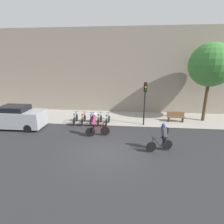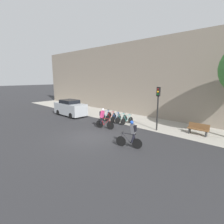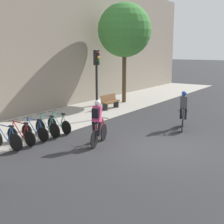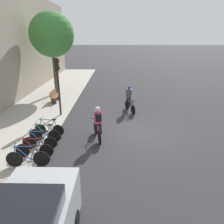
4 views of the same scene
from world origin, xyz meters
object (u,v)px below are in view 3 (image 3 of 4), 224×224
(parked_bike_3, at_px, (47,127))
(parked_bike_1, at_px, (21,135))
(parked_bike_0, at_px, (6,139))
(parked_bike_2, at_px, (35,131))
(parked_bike_4, at_px, (59,124))
(cyclist_pink, at_px, (98,122))
(traffic_light_pole, at_px, (97,72))
(bench, at_px, (110,101))
(cyclist_grey, at_px, (183,109))

(parked_bike_3, bearing_deg, parked_bike_1, -179.94)
(parked_bike_1, bearing_deg, parked_bike_0, 179.96)
(parked_bike_2, bearing_deg, parked_bike_0, -179.99)
(parked_bike_1, height_order, parked_bike_2, parked_bike_1)
(parked_bike_1, distance_m, parked_bike_4, 2.14)
(parked_bike_2, xyz_separation_m, parked_bike_3, (0.71, 0.00, 0.01))
(cyclist_pink, bearing_deg, parked_bike_4, 77.29)
(cyclist_pink, distance_m, parked_bike_0, 3.48)
(traffic_light_pole, bearing_deg, parked_bike_1, -178.31)
(cyclist_pink, xyz_separation_m, traffic_light_pole, (3.66, 2.74, 1.57))
(parked_bike_4, bearing_deg, parked_bike_0, -180.00)
(parked_bike_3, distance_m, parked_bike_4, 0.71)
(parked_bike_0, height_order, bench, parked_bike_0)
(parked_bike_0, relative_size, bench, 1.11)
(cyclist_grey, bearing_deg, parked_bike_4, 131.63)
(cyclist_grey, height_order, parked_bike_2, cyclist_grey)
(parked_bike_1, xyz_separation_m, traffic_light_pole, (5.22, 0.15, 2.14))
(traffic_light_pole, bearing_deg, parked_bike_3, -177.69)
(parked_bike_4, bearing_deg, parked_bike_3, 179.93)
(traffic_light_pole, bearing_deg, parked_bike_2, -178.05)
(parked_bike_2, distance_m, traffic_light_pole, 4.99)
(parked_bike_4, bearing_deg, traffic_light_pole, 2.86)
(parked_bike_0, relative_size, parked_bike_4, 1.08)
(cyclist_pink, distance_m, parked_bike_3, 2.65)
(parked_bike_4, height_order, traffic_light_pole, traffic_light_pole)
(traffic_light_pole, height_order, bench, traffic_light_pole)
(cyclist_grey, bearing_deg, parked_bike_0, 147.14)
(parked_bike_2, bearing_deg, parked_bike_4, -0.00)
(traffic_light_pole, bearing_deg, bench, 21.54)
(parked_bike_2, relative_size, traffic_light_pole, 0.43)
(cyclist_grey, xyz_separation_m, parked_bike_4, (-3.84, 4.32, -0.56))
(parked_bike_0, height_order, traffic_light_pole, traffic_light_pole)
(cyclist_pink, height_order, parked_bike_3, cyclist_pink)
(parked_bike_0, distance_m, parked_bike_3, 2.14)
(parked_bike_3, bearing_deg, parked_bike_4, -0.07)
(parked_bike_1, distance_m, parked_bike_3, 1.42)
(parked_bike_2, distance_m, parked_bike_3, 0.71)
(bench, bearing_deg, parked_bike_2, -170.01)
(parked_bike_1, bearing_deg, bench, 9.13)
(cyclist_grey, relative_size, parked_bike_2, 1.14)
(parked_bike_1, xyz_separation_m, parked_bike_4, (2.14, 0.00, 0.00))
(cyclist_pink, distance_m, traffic_light_pole, 4.84)
(traffic_light_pole, distance_m, bench, 3.76)
(parked_bike_0, bearing_deg, parked_bike_3, 0.02)
(parked_bike_0, distance_m, parked_bike_4, 2.85)
(parked_bike_1, relative_size, parked_bike_4, 1.03)
(cyclist_grey, xyz_separation_m, traffic_light_pole, (-0.76, 4.48, 1.57))
(bench, bearing_deg, cyclist_pink, -149.44)
(traffic_light_pole, bearing_deg, parked_bike_4, -177.14)
(cyclist_grey, xyz_separation_m, parked_bike_3, (-4.56, 4.32, -0.55))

